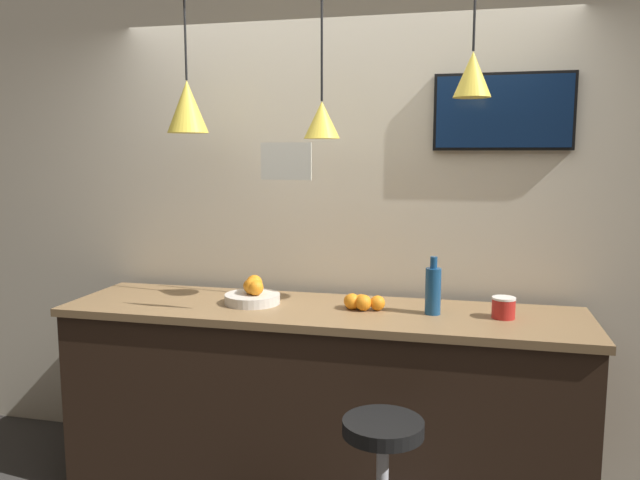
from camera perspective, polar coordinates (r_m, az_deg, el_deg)
The scene contains 12 objects.
back_wall at distance 3.54m, azimuth 1.68°, elevation 2.74°, with size 8.00×0.06×2.90m.
service_counter at distance 3.34m, azimuth 0.00°, elevation -14.47°, with size 2.65×0.67×0.99m.
bar_stool at distance 2.71m, azimuth 5.72°, elevation -20.77°, with size 0.37×0.37×0.71m.
fruit_bowl at distance 3.30m, azimuth -6.17°, elevation -4.91°, with size 0.29×0.29×0.14m.
orange_pile at distance 3.15m, azimuth 3.69°, elevation -5.69°, with size 0.22×0.12×0.08m.
juice_bottle at distance 3.10m, azimuth 10.30°, elevation -4.51°, with size 0.08×0.08×0.28m.
spread_jar at distance 3.11m, azimuth 16.43°, elevation -5.95°, with size 0.11×0.11×0.10m.
pendant_lamp_left at distance 3.37m, azimuth -12.04°, elevation 11.88°, with size 0.21×0.21×0.93m.
pendant_lamp_middle at distance 3.13m, azimuth 0.17°, elevation 11.07°, with size 0.18×0.18×0.96m.
pendant_lamp_right at distance 3.06m, azimuth 13.78°, elevation 14.56°, with size 0.18×0.18×0.77m.
mounted_tv at distance 3.41m, azimuth 16.41°, elevation 11.19°, with size 0.71×0.04×0.40m.
hanging_menu_board at distance 2.87m, azimuth -3.13°, elevation 7.20°, with size 0.24×0.01×0.17m.
Camera 1 is at (0.72, -2.35, 1.77)m, focal length 35.00 mm.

